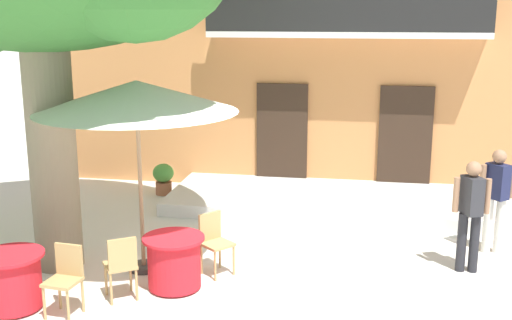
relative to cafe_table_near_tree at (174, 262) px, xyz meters
name	(u,v)px	position (x,y,z in m)	size (l,w,h in m)	color
ground_plane	(264,281)	(1.20, 0.44, -0.39)	(120.00, 120.00, 0.00)	beige
building_facade	(350,13)	(2.07, 7.43, 3.36)	(13.00, 5.09, 7.50)	#CC844C
entrance_step_platform	(338,201)	(2.07, 4.22, -0.27)	(6.70, 2.45, 0.25)	silver
cafe_table_near_tree	(174,262)	(0.00, 0.00, 0.00)	(0.86, 0.86, 0.76)	red
cafe_chair_near_tree_0	(121,263)	(-0.58, -0.49, 0.14)	(0.56, 0.56, 0.91)	tan
cafe_chair_near_tree_1	(214,239)	(0.42, 0.62, 0.14)	(0.56, 0.56, 0.91)	tan
cafe_table_middle	(12,281)	(-1.88, -0.97, 0.00)	(0.86, 0.86, 0.76)	red
cafe_chair_middle_0	(66,275)	(-1.13, -0.98, 0.14)	(0.44, 0.44, 0.91)	tan
cafe_umbrella	(137,97)	(-0.65, 0.55, 2.22)	(2.90, 2.90, 2.85)	#997A56
ground_planter_left	(163,177)	(-1.63, 4.48, -0.02)	(0.44, 0.44, 0.66)	#995638
pedestrian_near_entrance	(471,210)	(4.12, 1.34, 0.56)	(0.53, 0.40, 1.69)	#232328
pedestrian_mid_plaza	(496,195)	(4.63, 2.21, 0.57)	(0.53, 0.40, 1.70)	silver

